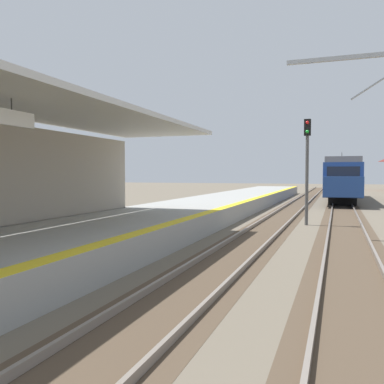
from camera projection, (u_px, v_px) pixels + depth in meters
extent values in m
cube|color=#999993|center=(139.00, 226.00, 16.21)|extent=(5.00, 80.00, 0.90)
cube|color=yellow|center=(192.00, 217.00, 15.44)|extent=(0.50, 80.00, 0.01)
cube|color=white|center=(12.00, 118.00, 9.40)|extent=(0.08, 1.40, 0.36)
cylinder|color=#333333|center=(11.00, 104.00, 9.39)|extent=(0.03, 0.03, 0.27)
cube|color=#4C3D2D|center=(266.00, 229.00, 18.52)|extent=(2.34, 120.00, 0.01)
cube|color=slate|center=(251.00, 227.00, 18.76)|extent=(0.08, 120.00, 0.15)
cube|color=slate|center=(283.00, 228.00, 18.27)|extent=(0.08, 120.00, 0.15)
cube|color=#4C3D2D|center=(346.00, 233.00, 17.37)|extent=(2.34, 120.00, 0.01)
cube|color=slate|center=(329.00, 230.00, 17.61)|extent=(0.08, 120.00, 0.15)
cube|color=slate|center=(365.00, 232.00, 17.13)|extent=(0.08, 120.00, 0.15)
cube|color=navy|center=(342.00, 179.00, 39.01)|extent=(2.90, 18.00, 2.70)
cube|color=slate|center=(342.00, 162.00, 38.94)|extent=(2.67, 18.00, 0.44)
cube|color=black|center=(343.00, 175.00, 30.51)|extent=(2.32, 0.06, 1.21)
cube|color=navy|center=(343.00, 187.00, 29.81)|extent=(2.78, 1.60, 1.49)
cube|color=black|center=(358.00, 175.00, 38.50)|extent=(0.04, 15.84, 0.86)
cylinder|color=#333333|center=(342.00, 157.00, 42.30)|extent=(0.06, 0.06, 0.90)
cube|color=black|center=(342.00, 200.00, 33.59)|extent=(2.17, 2.20, 0.72)
cube|color=black|center=(341.00, 194.00, 44.59)|extent=(2.17, 2.20, 0.72)
cylinder|color=#4C4C4C|center=(307.00, 181.00, 20.01)|extent=(0.16, 0.16, 4.40)
cube|color=black|center=(307.00, 127.00, 19.90)|extent=(0.32, 0.24, 0.80)
sphere|color=red|center=(307.00, 123.00, 19.75)|extent=(0.16, 0.16, 0.16)
sphere|color=green|center=(307.00, 132.00, 19.77)|extent=(0.16, 0.16, 0.16)
cube|color=#9EA3A8|center=(352.00, 57.00, 15.26)|extent=(4.80, 0.16, 0.16)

